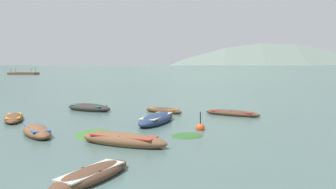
% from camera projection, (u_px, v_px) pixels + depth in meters
% --- Properties ---
extents(ground_plane, '(6000.00, 6000.00, 0.00)m').
position_uv_depth(ground_plane, '(190.00, 65.00, 1498.82)').
color(ground_plane, '#425B56').
extents(mountain_1, '(904.17, 904.17, 235.28)m').
position_uv_depth(mountain_1, '(111.00, 40.00, 1679.16)').
color(mountain_1, slate).
rests_on(mountain_1, ground).
extents(mountain_2, '(1177.53, 1177.53, 418.38)m').
position_uv_depth(mountain_2, '(238.00, 16.00, 1484.14)').
color(mountain_2, slate).
rests_on(mountain_2, ground).
extents(rowboat_0, '(3.05, 3.56, 0.62)m').
position_uv_depth(rowboat_0, '(37.00, 131.00, 17.51)').
color(rowboat_0, brown).
rests_on(rowboat_0, ground).
extents(rowboat_1, '(4.21, 2.90, 0.69)m').
position_uv_depth(rowboat_1, '(89.00, 108.00, 26.71)').
color(rowboat_1, '#2D2826').
rests_on(rowboat_1, ground).
extents(rowboat_2, '(4.01, 2.73, 0.48)m').
position_uv_depth(rowboat_2, '(232.00, 113.00, 24.21)').
color(rowboat_2, '#4C3323').
rests_on(rowboat_2, ground).
extents(rowboat_3, '(2.54, 4.69, 0.73)m').
position_uv_depth(rowboat_3, '(156.00, 119.00, 21.09)').
color(rowboat_3, navy).
rests_on(rowboat_3, ground).
extents(rowboat_4, '(3.22, 2.45, 0.48)m').
position_uv_depth(rowboat_4, '(164.00, 111.00, 25.56)').
color(rowboat_4, '#4C3323').
rests_on(rowboat_4, ground).
extents(rowboat_6, '(2.39, 3.57, 0.49)m').
position_uv_depth(rowboat_6, '(91.00, 175.00, 10.72)').
color(rowboat_6, '#4C3323').
rests_on(rowboat_6, ground).
extents(rowboat_7, '(2.58, 3.89, 0.50)m').
position_uv_depth(rowboat_7, '(14.00, 118.00, 22.02)').
color(rowboat_7, brown).
rests_on(rowboat_7, ground).
extents(rowboat_8, '(4.40, 2.54, 0.68)m').
position_uv_depth(rowboat_8, '(124.00, 140.00, 15.38)').
color(rowboat_8, brown).
rests_on(rowboat_8, ground).
extents(ferry_1, '(9.83, 4.37, 2.54)m').
position_uv_depth(ferry_1, '(23.00, 73.00, 117.25)').
color(ferry_1, brown).
rests_on(ferry_1, ground).
extents(mooring_buoy, '(0.51, 0.51, 1.15)m').
position_uv_depth(mooring_buoy, '(200.00, 128.00, 18.86)').
color(mooring_buoy, '#DB4C1E').
rests_on(mooring_buoy, ground).
extents(weed_patch_0, '(2.20, 2.28, 0.14)m').
position_uv_depth(weed_patch_0, '(187.00, 136.00, 17.31)').
color(weed_patch_0, '#2D5628').
rests_on(weed_patch_0, ground).
extents(weed_patch_2, '(2.39, 3.20, 0.14)m').
position_uv_depth(weed_patch_2, '(94.00, 134.00, 17.67)').
color(weed_patch_2, '#38662D').
rests_on(weed_patch_2, ground).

